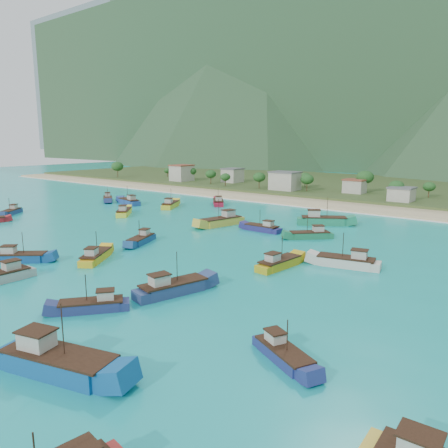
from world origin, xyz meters
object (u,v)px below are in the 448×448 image
Objects in this scene: boat_6 at (0,278)px; boat_17 at (218,203)px; boat_5 at (222,222)px; boat_25 at (129,202)px; boat_8 at (283,355)px; boat_21 at (57,363)px; boat_11 at (93,306)px; boat_22 at (96,257)px; boat_14 at (262,229)px; boat_16 at (279,264)px; boat_23 at (171,205)px; boat_7 at (323,221)px; boat_2 at (11,212)px; boat_18 at (124,212)px; boat_4 at (141,240)px; boat_12 at (172,289)px; boat_28 at (347,262)px; boat_19 at (310,235)px; boat_10 at (20,258)px; boat_30 at (108,199)px.

boat_6 is 1.04× the size of boat_17.
boat_5 reaches higher than boat_25.
boat_8 is 0.65× the size of boat_21.
boat_22 reaches higher than boat_11.
boat_14 is 31.12m from boat_16.
boat_5 reaches higher than boat_23.
boat_7 is 1.11× the size of boat_25.
boat_22 is 0.84× the size of boat_25.
boat_21 is (21.48, -68.16, 0.37)m from boat_14.
boat_11 is (84.24, -29.65, 0.00)m from boat_2.
boat_25 is (-16.29, 15.14, 0.06)m from boat_18.
boat_2 is 103.51m from boat_21.
boat_5 is 1.34× the size of boat_22.
boat_14 is at bearing -139.97° from boat_4.
boat_12 is at bearing -75.21° from boat_18.
boat_16 is at bearing -98.94° from boat_25.
boat_6 reaches higher than boat_14.
boat_5 is 1.27× the size of boat_6.
boat_7 is 73.83m from boat_11.
boat_5 reaches higher than boat_18.
boat_25 is 1.02× the size of boat_28.
boat_23 reaches higher than boat_2.
boat_7 is 17.43m from boat_19.
boat_28 is (7.43, 52.14, -0.21)m from boat_21.
boat_10 is at bearing 28.31° from boat_11.
boat_6 is 0.89× the size of boat_25.
boat_7 is at bearing 110.34° from boat_12.
boat_5 is at bearing -51.30° from boat_23.
boat_7 is 45.59m from boat_17.
boat_11 is at bearing -83.87° from boat_18.
boat_22 is at bearing 167.02° from boat_14.
boat_16 is 0.88× the size of boat_25.
boat_8 is 22.62m from boat_21.
boat_30 is (-28.52, -4.00, -0.12)m from boat_23.
boat_22 is at bearing -121.06° from boat_25.
boat_7 is 1.10× the size of boat_12.
boat_14 is 46.04m from boat_18.
boat_12 reaches higher than boat_22.
boat_12 reaches higher than boat_18.
boat_28 is 1.16× the size of boat_30.
boat_8 is 0.91× the size of boat_14.
boat_4 is 24.80m from boat_10.
boat_17 is at bearing -21.97° from boat_11.
boat_19 is (26.85, 27.50, 0.05)m from boat_4.
boat_5 is at bearing 135.36° from boat_12.
boat_30 is at bearing 63.79° from boat_28.
boat_14 is 0.84× the size of boat_28.
boat_2 is 58.44m from boat_10.
boat_5 is at bearing -169.01° from boat_21.
boat_11 is at bearing 143.14° from boat_28.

